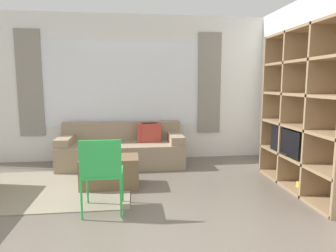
% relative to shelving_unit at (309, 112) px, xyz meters
% --- Properties ---
extents(wall_back, '(6.58, 0.11, 2.70)m').
position_rel_shelving_unit_xyz_m(wall_back, '(-2.50, 2.01, 0.29)').
color(wall_back, white).
rests_on(wall_back, ground_plane).
extents(wall_right, '(0.07, 4.59, 2.70)m').
position_rel_shelving_unit_xyz_m(wall_right, '(0.22, 0.29, 0.28)').
color(wall_right, white).
rests_on(wall_right, ground_plane).
extents(area_rug, '(2.08, 1.67, 0.01)m').
position_rel_shelving_unit_xyz_m(area_rug, '(-3.42, 0.43, -1.06)').
color(area_rug, gray).
rests_on(area_rug, ground_plane).
extents(shelving_unit, '(0.44, 1.84, 2.17)m').
position_rel_shelving_unit_xyz_m(shelving_unit, '(0.00, 0.00, 0.00)').
color(shelving_unit, silver).
rests_on(shelving_unit, ground_plane).
extents(couch_main, '(2.14, 0.84, 0.75)m').
position_rel_shelving_unit_xyz_m(couch_main, '(-2.51, 1.55, -0.78)').
color(couch_main, gray).
rests_on(couch_main, ground_plane).
extents(ottoman, '(0.80, 0.48, 0.43)m').
position_rel_shelving_unit_xyz_m(ottoman, '(-2.66, 0.45, -0.85)').
color(ottoman, brown).
rests_on(ottoman, ground_plane).
extents(folding_chair, '(0.44, 0.46, 0.86)m').
position_rel_shelving_unit_xyz_m(folding_chair, '(-2.68, -0.46, -0.55)').
color(folding_chair, green).
rests_on(folding_chair, ground_plane).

